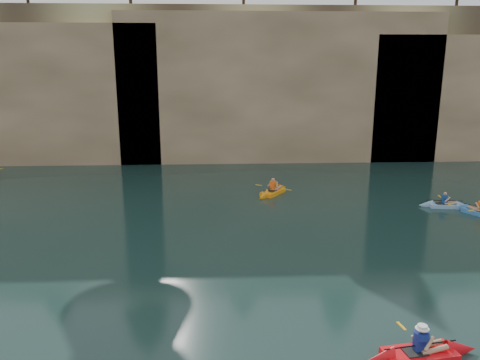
{
  "coord_description": "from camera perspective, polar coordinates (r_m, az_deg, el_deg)",
  "views": [
    {
      "loc": [
        -2.78,
        -13.26,
        7.35
      ],
      "look_at": [
        -1.91,
        4.25,
        3.0
      ],
      "focal_mm": 35.0,
      "sensor_mm": 36.0,
      "label": 1
    }
  ],
  "objects": [
    {
      "name": "sea_cave_west",
      "position": [
        38.73,
        -26.03,
        4.59
      ],
      "size": [
        4.5,
        1.0,
        4.0
      ],
      "primitive_type": "cube",
      "color": "black",
      "rests_on": "ground"
    },
    {
      "name": "kayaker_ltblue_near",
      "position": [
        26.96,
        23.61,
        -2.8
      ],
      "size": [
        2.69,
        2.07,
        1.03
      ],
      "rotation": [
        0.0,
        0.0,
        -0.14
      ],
      "color": "#7DA9D2",
      "rests_on": "ground"
    },
    {
      "name": "kayaker_orange",
      "position": [
        27.25,
        4.03,
        -1.42
      ],
      "size": [
        2.43,
        2.96,
        1.19
      ],
      "rotation": [
        0.0,
        0.0,
        0.94
      ],
      "color": "orange",
      "rests_on": "ground"
    },
    {
      "name": "cliff",
      "position": [
        43.37,
        0.87,
        12.16
      ],
      "size": [
        70.0,
        16.0,
        12.0
      ],
      "primitive_type": "cube",
      "color": "tan",
      "rests_on": "ground"
    },
    {
      "name": "cliff_slab_center",
      "position": [
        36.21,
        4.85,
        11.28
      ],
      "size": [
        24.0,
        2.4,
        11.4
      ],
      "primitive_type": "cube",
      "color": "tan",
      "rests_on": "ground"
    },
    {
      "name": "ground",
      "position": [
        15.41,
        8.17,
        -14.7
      ],
      "size": [
        160.0,
        160.0,
        0.0
      ],
      "primitive_type": "plane",
      "color": "black",
      "rests_on": "ground"
    },
    {
      "name": "sea_cave_center",
      "position": [
        35.7,
        -4.77,
        4.62
      ],
      "size": [
        3.5,
        1.0,
        3.2
      ],
      "primitive_type": "cube",
      "color": "black",
      "rests_on": "ground"
    },
    {
      "name": "main_kayaker",
      "position": [
        13.52,
        21.03,
        -19.2
      ],
      "size": [
        3.35,
        2.22,
        1.22
      ],
      "rotation": [
        0.0,
        0.0,
        0.16
      ],
      "color": "red",
      "rests_on": "ground"
    },
    {
      "name": "sea_cave_east",
      "position": [
        37.8,
        17.04,
        5.58
      ],
      "size": [
        5.0,
        1.0,
        4.5
      ],
      "primitive_type": "cube",
      "color": "black",
      "rests_on": "ground"
    }
  ]
}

